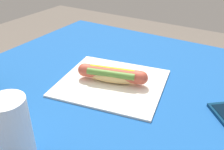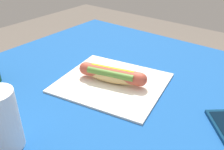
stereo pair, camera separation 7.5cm
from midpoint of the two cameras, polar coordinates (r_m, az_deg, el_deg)
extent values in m
cylinder|color=brown|center=(1.41, -1.55, -4.96)|extent=(0.07, 0.07, 0.73)
cube|color=brown|center=(0.73, 3.33, -5.69)|extent=(0.99, 0.96, 0.03)
cube|color=#19519E|center=(0.72, 3.36, -4.58)|extent=(1.05, 1.02, 0.00)
cube|color=silver|center=(0.76, 2.81, -1.85)|extent=(0.35, 0.33, 0.01)
ellipsoid|color=#DBB26B|center=(0.75, 2.86, -0.15)|extent=(0.18, 0.09, 0.05)
cylinder|color=#BC4C38|center=(0.75, 2.87, 0.22)|extent=(0.18, 0.09, 0.04)
sphere|color=#BC4C38|center=(0.78, -3.33, 1.47)|extent=(0.04, 0.04, 0.04)
sphere|color=#BC4C38|center=(0.73, 9.51, -1.12)|extent=(0.04, 0.04, 0.04)
cube|color=yellow|center=(0.74, 2.90, 1.46)|extent=(0.13, 0.04, 0.00)
cylinder|color=#568433|center=(0.73, 2.49, 0.19)|extent=(0.14, 0.06, 0.02)
cylinder|color=white|center=(0.55, -20.56, -9.95)|extent=(0.07, 0.07, 0.14)
camera|label=1|loc=(0.04, -87.14, 1.62)|focal=39.75mm
camera|label=2|loc=(0.04, 92.86, -1.62)|focal=39.75mm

